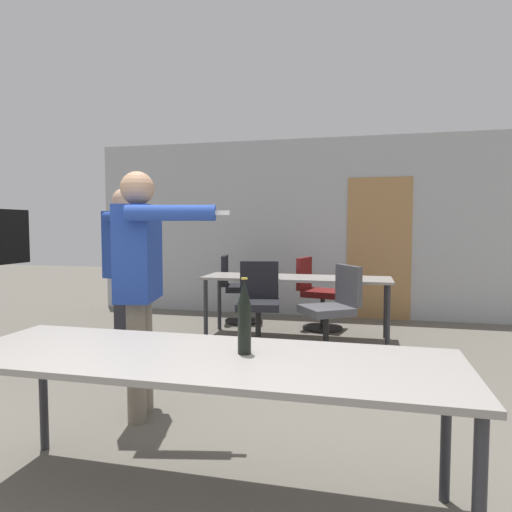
% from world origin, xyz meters
% --- Properties ---
extents(back_wall, '(6.58, 0.12, 2.65)m').
position_xyz_m(back_wall, '(0.03, 5.36, 1.32)').
color(back_wall, '#B2B5B7').
rests_on(back_wall, ground_plane).
extents(conference_table_near, '(2.39, 0.78, 0.75)m').
position_xyz_m(conference_table_near, '(0.16, 0.49, 0.69)').
color(conference_table_near, gray).
rests_on(conference_table_near, ground_plane).
extents(conference_table_far, '(2.22, 0.65, 0.75)m').
position_xyz_m(conference_table_far, '(0.11, 3.88, 0.68)').
color(conference_table_far, gray).
rests_on(conference_table_far, ground_plane).
extents(person_near_casual, '(0.74, 0.72, 1.73)m').
position_xyz_m(person_near_casual, '(-1.45, 2.66, 1.05)').
color(person_near_casual, '#28282D').
rests_on(person_near_casual, ground_plane).
extents(person_left_plaid, '(0.86, 0.61, 1.73)m').
position_xyz_m(person_left_plaid, '(-0.62, 1.38, 1.05)').
color(person_left_plaid, slate).
rests_on(person_left_plaid, ground_plane).
extents(office_chair_side_rolled, '(0.68, 0.66, 0.94)m').
position_xyz_m(office_chair_side_rolled, '(0.58, 3.26, 0.44)').
color(office_chair_side_rolled, black).
rests_on(office_chair_side_rolled, ground_plane).
extents(office_chair_near_pushed, '(0.60, 0.55, 0.94)m').
position_xyz_m(office_chair_near_pushed, '(-0.83, 4.63, 0.44)').
color(office_chair_near_pushed, black).
rests_on(office_chair_near_pushed, ground_plane).
extents(office_chair_mid_tucked, '(0.53, 0.59, 0.95)m').
position_xyz_m(office_chair_mid_tucked, '(-0.24, 3.36, 0.45)').
color(office_chair_mid_tucked, black).
rests_on(office_chair_mid_tucked, ground_plane).
extents(office_chair_far_right, '(0.61, 0.56, 0.93)m').
position_xyz_m(office_chair_far_right, '(0.30, 4.48, 0.44)').
color(office_chair_far_right, black).
rests_on(office_chair_far_right, ground_plane).
extents(beer_bottle, '(0.06, 0.06, 0.36)m').
position_xyz_m(beer_bottle, '(0.35, 0.56, 0.92)').
color(beer_bottle, black).
rests_on(beer_bottle, conference_table_near).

